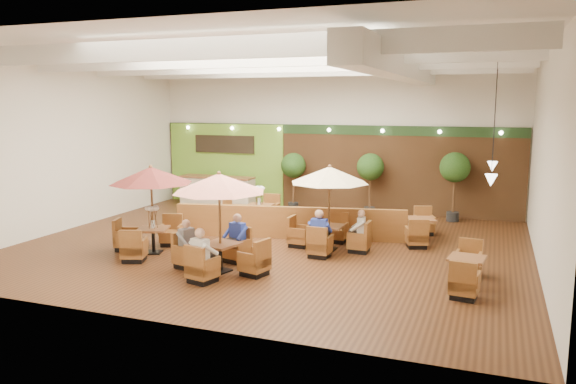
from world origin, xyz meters
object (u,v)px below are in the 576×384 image
at_px(table_1, 219,203).
at_px(diner_0, 202,250).
at_px(table_2, 329,191).
at_px(table_4, 466,272).
at_px(booth_divider, 289,223).
at_px(topiary_2, 455,170).
at_px(diner_1, 236,233).
at_px(table_0, 150,190).
at_px(diner_4, 360,226).
at_px(diner_3, 320,229).
at_px(table_3, 253,212).
at_px(service_counter, 217,191).
at_px(topiary_0, 293,168).
at_px(table_5, 421,230).
at_px(diner_2, 188,239).
at_px(topiary_1, 370,169).

distance_m(table_1, diner_0, 1.28).
xyz_separation_m(table_2, table_4, (3.77, -2.00, -1.31)).
bearing_deg(table_2, booth_divider, 151.78).
xyz_separation_m(topiary_2, diner_1, (-4.83, -7.14, -1.02)).
height_order(table_0, diner_4, table_0).
bearing_deg(table_2, diner_3, -88.83).
height_order(booth_divider, topiary_2, topiary_2).
bearing_deg(table_3, table_1, -78.21).
xyz_separation_m(booth_divider, diner_3, (1.48, -1.70, 0.29)).
height_order(service_counter, topiary_2, topiary_2).
xyz_separation_m(table_3, topiary_0, (0.33, 3.06, 1.18)).
relative_size(booth_divider, diner_0, 8.53).
bearing_deg(table_2, table_1, -121.55).
xyz_separation_m(table_0, diner_3, (4.41, 1.17, -0.96)).
xyz_separation_m(table_0, table_1, (2.54, -0.88, -0.05)).
relative_size(table_5, diner_4, 3.35).
distance_m(table_0, table_1, 2.69).
bearing_deg(diner_0, table_4, 36.97).
distance_m(table_4, topiary_2, 7.32).
bearing_deg(diner_2, table_4, 117.97).
height_order(booth_divider, diner_0, diner_0).
bearing_deg(diner_4, diner_1, 117.67).
bearing_deg(service_counter, topiary_2, 1.27).
distance_m(topiary_0, diner_0, 9.03).
bearing_deg(table_5, table_4, -88.45).
xyz_separation_m(table_2, topiary_2, (2.96, 5.12, 0.14)).
distance_m(table_0, diner_4, 5.75).
relative_size(table_1, diner_1, 3.15).
bearing_deg(booth_divider, topiary_0, 96.60).
relative_size(table_2, table_3, 0.97).
xyz_separation_m(table_0, diner_0, (2.54, -1.78, -0.97)).
bearing_deg(booth_divider, diner_3, -60.62).
relative_size(topiary_2, diner_0, 2.92).
distance_m(service_counter, table_1, 8.94).
xyz_separation_m(table_1, table_5, (4.15, 4.82, -1.36)).
height_order(table_4, topiary_2, topiary_2).
relative_size(table_4, diner_1, 2.92).
xyz_separation_m(topiary_2, diner_2, (-5.73, -8.04, -1.04)).
bearing_deg(diner_4, table_0, 102.32).
xyz_separation_m(service_counter, booth_divider, (4.55, -4.09, -0.10)).
height_order(table_0, table_3, table_0).
bearing_deg(diner_4, booth_divider, 61.69).
distance_m(table_0, topiary_1, 8.43).
distance_m(service_counter, topiary_0, 3.31).
xyz_separation_m(topiary_1, diner_4, (0.82, -5.12, -0.95)).
xyz_separation_m(topiary_2, diner_0, (-4.83, -8.93, -1.01)).
xyz_separation_m(booth_divider, topiary_2, (4.44, 4.29, 1.30)).
distance_m(table_0, diner_3, 4.67).
height_order(topiary_0, diner_4, topiary_0).
relative_size(table_2, diner_1, 3.00).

